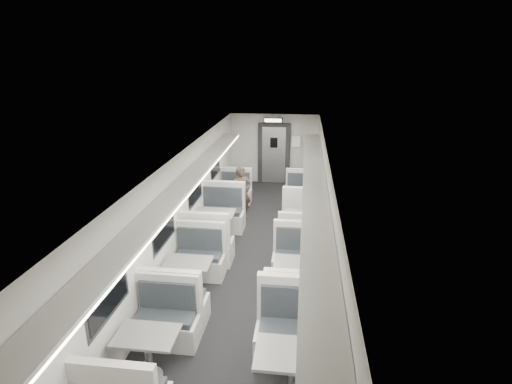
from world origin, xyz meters
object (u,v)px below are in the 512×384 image
(booth_left_b, at_px, (215,228))
(booth_right_d, at_px, (293,379))
(booth_left_c, at_px, (189,279))
(booth_right_a, at_px, (301,201))
(exit_sign, at_px, (273,120))
(booth_left_d, at_px, (148,355))
(booth_left_a, at_px, (231,199))
(passenger, at_px, (242,193))
(booth_right_b, at_px, (300,225))
(booth_right_c, at_px, (297,280))
(vestibule_door, at_px, (274,154))

(booth_left_b, distance_m, booth_right_d, 4.87)
(booth_right_d, bearing_deg, booth_left_c, 131.98)
(booth_right_a, bearing_deg, booth_right_d, -90.00)
(booth_right_a, distance_m, booth_right_d, 6.69)
(exit_sign, bearing_deg, booth_left_d, -96.58)
(booth_left_a, relative_size, booth_right_d, 0.83)
(booth_left_c, relative_size, booth_right_d, 0.89)
(booth_left_b, distance_m, passenger, 1.72)
(booth_left_a, xyz_separation_m, booth_right_b, (2.00, -1.59, -0.00))
(booth_right_b, bearing_deg, booth_left_c, -125.90)
(booth_right_a, relative_size, booth_right_b, 1.01)
(booth_left_a, height_order, booth_right_d, booth_right_d)
(booth_right_b, bearing_deg, booth_left_b, -164.73)
(booth_left_d, relative_size, booth_right_a, 1.05)
(booth_right_d, bearing_deg, booth_right_c, 90.00)
(booth_right_d, height_order, passenger, passenger)
(booth_right_d, distance_m, exit_sign, 9.15)
(booth_left_b, height_order, exit_sign, exit_sign)
(booth_left_c, relative_size, booth_left_d, 1.01)
(booth_left_b, bearing_deg, booth_left_c, -90.00)
(booth_right_d, bearing_deg, booth_left_d, 173.41)
(booth_left_c, distance_m, vestibule_door, 7.27)
(booth_right_a, distance_m, vestibule_door, 2.96)
(booth_left_a, bearing_deg, booth_left_d, -90.00)
(booth_right_c, relative_size, vestibule_door, 1.01)
(booth_left_c, relative_size, passenger, 1.42)
(exit_sign, bearing_deg, booth_left_c, -98.51)
(booth_right_c, bearing_deg, exit_sign, 98.77)
(booth_right_b, distance_m, booth_right_d, 4.99)
(booth_left_b, xyz_separation_m, booth_left_d, (0.00, -4.21, -0.04))
(booth_right_c, bearing_deg, booth_left_a, 115.76)
(booth_left_c, bearing_deg, booth_right_b, 54.10)
(booth_left_d, relative_size, passenger, 1.40)
(booth_right_b, bearing_deg, vestibule_door, 102.78)
(passenger, bearing_deg, booth_right_d, -93.44)
(booth_right_b, distance_m, vestibule_door, 4.57)
(booth_right_d, xyz_separation_m, vestibule_door, (-1.00, 9.39, 0.62))
(booth_left_a, bearing_deg, booth_right_c, -64.24)
(booth_right_b, distance_m, booth_right_c, 2.56)
(booth_right_c, relative_size, booth_right_d, 0.90)
(booth_left_c, xyz_separation_m, booth_right_c, (2.00, 0.21, 0.01))
(booth_right_c, height_order, exit_sign, exit_sign)
(booth_right_c, distance_m, passenger, 4.01)
(booth_left_a, height_order, booth_left_c, booth_left_c)
(booth_left_d, xyz_separation_m, booth_right_a, (2.00, 6.46, -0.02))
(vestibule_door, bearing_deg, booth_right_d, -83.92)
(booth_right_d, bearing_deg, vestibule_door, 96.08)
(booth_left_b, height_order, vestibule_door, vestibule_door)
(booth_left_d, xyz_separation_m, passenger, (0.39, 5.86, 0.37))
(booth_left_d, height_order, booth_right_d, booth_right_d)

